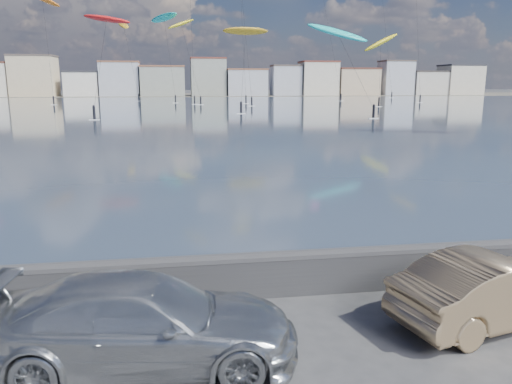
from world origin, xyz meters
TOP-DOWN VIEW (x-y plane):
  - ground at (0.00, 0.00)m, footprint 700.00×700.00m
  - bay_water at (0.00, 91.50)m, footprint 500.00×177.00m
  - far_shore_strip at (0.00, 200.00)m, footprint 500.00×60.00m
  - seawall at (0.00, 2.70)m, footprint 400.00×0.36m
  - far_buildings at (1.31, 186.00)m, footprint 240.79×13.26m
  - car_silver at (-1.58, 0.21)m, footprint 5.61×2.74m
  - car_champagne at (5.44, 0.69)m, footprint 4.71×2.61m
  - kitesurfer_0 at (-11.09, 73.71)m, footprint 8.57×15.85m
  - kitesurfer_5 at (-3.48, 124.01)m, footprint 8.36×11.31m
  - kitesurfer_7 at (0.70, 121.73)m, footprint 8.22×18.83m
  - kitesurfer_9 at (-15.02, 141.70)m, footprint 6.81×12.92m
  - kitesurfer_11 at (11.49, 83.63)m, footprint 8.85×14.22m
  - kitesurfer_12 at (23.39, 67.70)m, footprint 9.86×11.96m
  - kitesurfer_13 at (-30.37, 117.71)m, footprint 8.05×8.50m
  - kitesurfer_19 at (43.77, 100.34)m, footprint 9.72×11.88m

SIDE VIEW (x-z plane):
  - ground at x=0.00m, z-range 0.00..0.00m
  - bay_water at x=0.00m, z-range 0.01..0.01m
  - far_shore_strip at x=0.00m, z-range 0.01..0.01m
  - seawall at x=0.00m, z-range 0.04..1.12m
  - car_champagne at x=5.44m, z-range 0.00..1.47m
  - car_silver at x=-1.58m, z-range 0.00..1.57m
  - far_buildings at x=1.31m, z-range -1.27..13.33m
  - kitesurfer_12 at x=23.39m, z-range 4.97..19.27m
  - kitesurfer_19 at x=43.77m, z-range 5.25..21.58m
  - kitesurfer_11 at x=11.49m, z-range 6.26..21.02m
  - kitesurfer_0 at x=-11.09m, z-range 6.35..21.82m
  - kitesurfer_7 at x=0.70m, z-range 8.22..29.10m
  - kitesurfer_9 at x=-15.02m, z-range 9.02..31.42m
  - kitesurfer_5 at x=-3.48m, z-range 9.35..31.57m
  - kitesurfer_13 at x=-30.37m, z-range 10.15..36.13m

